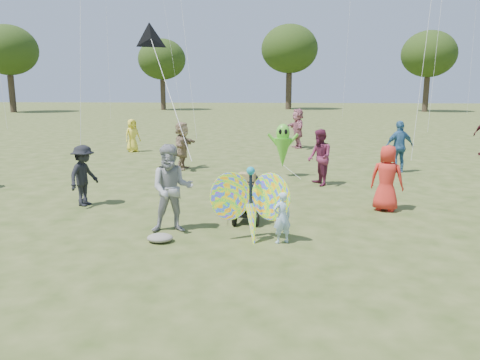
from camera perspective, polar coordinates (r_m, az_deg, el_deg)
name	(u,v)px	position (r m, az deg, el deg)	size (l,w,h in m)	color
ground	(245,260)	(8.09, 0.59, -9.78)	(160.00, 160.00, 0.00)	#51592B
child_girl	(282,217)	(8.85, 5.15, -4.55)	(0.37, 0.24, 1.00)	#A7C9EC
adult_man	(172,189)	(9.49, -8.31, -1.07)	(0.87, 0.68, 1.80)	#97979D
grey_bag	(160,238)	(9.12, -9.73, -6.96)	(0.50, 0.41, 0.16)	gray
crowd_a	(387,178)	(11.58, 17.46, 0.22)	(0.77, 0.50, 1.58)	red
crowd_b	(84,176)	(12.17, -18.50, 0.52)	(0.98, 0.56, 1.52)	black
crowd_c	(399,147)	(16.96, 18.85, 3.86)	(1.04, 0.44, 1.78)	teal
crowd_d	(182,146)	(16.85, -7.05, 4.19)	(1.58, 0.50, 1.70)	#94795B
crowd_e	(320,157)	(14.13, 9.68, 2.73)	(0.82, 0.64, 1.69)	maroon
crowd_g	(132,135)	(21.80, -12.98, 5.31)	(0.73, 0.47, 1.49)	yellow
crowd_j	(298,128)	(22.80, 7.03, 6.28)	(1.76, 0.56, 1.90)	#AD6372
jogging_stroller	(247,194)	(10.23, 0.86, -1.68)	(0.58, 1.09, 1.09)	black
butterfly_kite	(251,205)	(8.89, 1.38, -3.09)	(1.74, 0.75, 1.64)	#E34023
delta_kite_rig	(151,40)	(11.86, -10.77, 16.45)	(1.81, 2.63, 3.01)	black
alien_kite	(283,147)	(15.33, 5.23, 3.98)	(1.12, 0.69, 1.74)	#5AC62E
tree_line	(307,49)	(52.77, 8.20, 15.48)	(91.78, 33.60, 10.79)	#3A2D21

